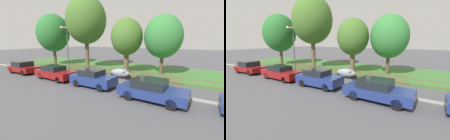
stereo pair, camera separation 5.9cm
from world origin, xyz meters
The scene contains 14 objects.
ground_plane centered at (0.00, 0.00, 0.00)m, with size 120.00×120.00×0.00m, color #4C4C51.
kerb_stone centered at (0.00, 0.10, 0.06)m, with size 41.31×0.20×0.12m, color #9E998E.
grass_strip centered at (0.00, 7.65, 0.01)m, with size 41.31×9.20×0.01m, color #3D7033.
park_fence centered at (0.00, 3.07, 0.43)m, with size 41.31×0.05×0.86m.
parked_car_silver_hatchback centered at (-9.61, -1.25, 0.71)m, with size 3.80×1.93×1.40m.
parked_car_black_saloon centered at (-4.16, -1.17, 0.69)m, with size 4.44×1.75×1.34m.
parked_car_navy_estate centered at (0.51, -1.03, 0.72)m, with size 3.77×1.77×1.41m.
parked_car_red_compact centered at (5.50, -1.31, 0.70)m, with size 4.26×1.91×1.36m.
covered_motorcycle centered at (1.23, 2.39, 0.62)m, with size 2.07×0.77×1.00m.
tree_nearest_kerb centered at (-12.10, 5.02, 4.85)m, with size 4.93×4.93×7.70m.
tree_behind_motorcycle centered at (-5.74, 5.45, 6.37)m, with size 5.41×5.41×9.51m.
tree_mid_park centered at (0.28, 5.51, 4.12)m, with size 3.67×3.67×6.27m.
tree_far_left centered at (4.10, 6.65, 4.16)m, with size 4.07×4.07×6.51m.
street_lamp centered at (-4.22, 0.59, 3.29)m, with size 0.20×0.79×5.15m.
Camera 1 is at (8.15, -10.34, 3.78)m, focal length 24.00 mm.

